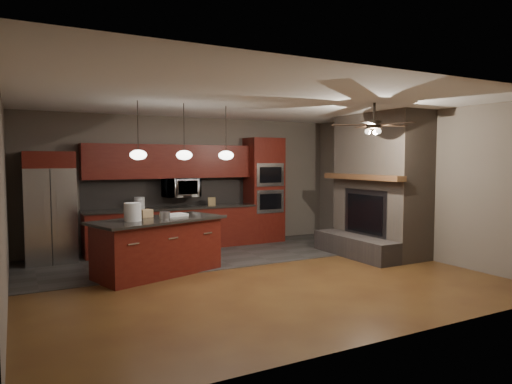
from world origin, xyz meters
TOP-DOWN VIEW (x-y plane):
  - ground at (0.00, 0.00)m, footprint 7.00×7.00m
  - ceiling at (0.00, 0.00)m, footprint 7.00×6.00m
  - back_wall at (0.00, 3.00)m, footprint 7.00×0.02m
  - right_wall at (3.50, 0.00)m, footprint 0.02×6.00m
  - left_wall at (-3.50, 0.00)m, footprint 0.02×6.00m
  - slate_tile_patch at (0.00, 1.80)m, footprint 7.00×2.40m
  - fireplace_column at (3.04, 0.40)m, footprint 1.30×2.10m
  - back_cabinetry at (-0.48, 2.74)m, footprint 3.59×0.64m
  - oven_tower at (1.70, 2.69)m, footprint 0.80×0.63m
  - microwave at (-0.27, 2.75)m, footprint 0.73×0.41m
  - refrigerator at (-2.82, 2.62)m, footprint 0.87×0.75m
  - kitchen_island at (-1.31, 0.84)m, footprint 2.34×1.57m
  - white_bucket at (-1.74, 0.75)m, footprint 0.28×0.28m
  - paint_can at (-1.21, 0.81)m, footprint 0.20×0.20m
  - paint_tray at (-0.98, 1.05)m, footprint 0.44×0.34m
  - cardboard_box at (-1.45, 1.11)m, footprint 0.25×0.22m
  - counter_bucket at (-1.16, 2.70)m, footprint 0.26×0.26m
  - counter_box at (0.38, 2.65)m, footprint 0.19×0.16m
  - pendant_left at (-1.65, 0.70)m, footprint 0.26×0.26m
  - pendant_center at (-0.90, 0.70)m, footprint 0.26×0.26m
  - pendant_right at (-0.15, 0.70)m, footprint 0.26×0.26m
  - ceiling_fan at (1.80, -0.80)m, footprint 1.27×1.33m

SIDE VIEW (x-z plane):
  - ground at x=0.00m, z-range 0.00..0.00m
  - slate_tile_patch at x=0.00m, z-range 0.00..0.01m
  - kitchen_island at x=-1.31m, z-range 0.01..0.93m
  - back_cabinetry at x=-0.48m, z-range -0.21..1.99m
  - paint_tray at x=-0.98m, z-range 0.92..0.96m
  - paint_can at x=-1.21m, z-range 0.92..1.03m
  - cardboard_box at x=-1.45m, z-range 0.92..1.05m
  - counter_box at x=0.38m, z-range 0.90..1.07m
  - refrigerator at x=-2.82m, z-range 0.00..2.03m
  - counter_bucket at x=-1.16m, z-range 0.90..1.14m
  - white_bucket at x=-1.74m, z-range 0.92..1.21m
  - oven_tower at x=1.70m, z-range 0.00..2.38m
  - fireplace_column at x=3.04m, z-range -0.10..2.70m
  - microwave at x=-0.27m, z-range 1.05..1.55m
  - back_wall at x=0.00m, z-range 0.00..2.80m
  - right_wall at x=3.50m, z-range 0.00..2.80m
  - left_wall at x=-3.50m, z-range 0.00..2.80m
  - pendant_left at x=-1.65m, z-range 1.51..2.42m
  - pendant_center at x=-0.90m, z-range 1.51..2.42m
  - pendant_right at x=-0.15m, z-range 1.51..2.42m
  - ceiling_fan at x=1.80m, z-range 2.25..2.66m
  - ceiling at x=0.00m, z-range 2.79..2.81m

